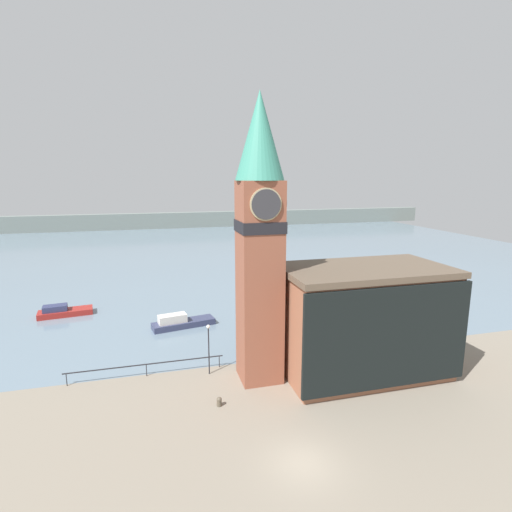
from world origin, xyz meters
The scene contains 10 objects.
ground_plane centered at (0.00, 0.00, 0.00)m, with size 160.00×160.00×0.00m, color gray.
water centered at (0.00, 73.45, 0.00)m, with size 160.00×120.00×0.00m.
far_shoreline centered at (0.00, 113.45, 2.50)m, with size 180.00×3.00×5.00m.
pier_railing centered at (-8.88, 13.20, 0.97)m, with size 12.98×0.08×1.09m.
clock_tower centered at (0.25, 10.54, 12.11)m, with size 3.75×3.75×22.75m.
pier_building centered at (9.00, 9.29, 4.63)m, with size 13.91×7.95×9.22m.
boat_near centered at (-5.23, 23.78, 0.57)m, with size 7.14×3.21×1.58m.
boat_far centered at (-18.63, 31.29, 0.50)m, with size 6.30×2.92×1.37m.
mooring_bollard_near centered at (-3.74, 7.18, 0.37)m, with size 0.38×0.38×0.70m.
lamp_post centered at (-3.72, 12.22, 3.03)m, with size 0.32×0.32×4.40m.
Camera 1 is at (-8.02, -19.12, 16.50)m, focal length 28.00 mm.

